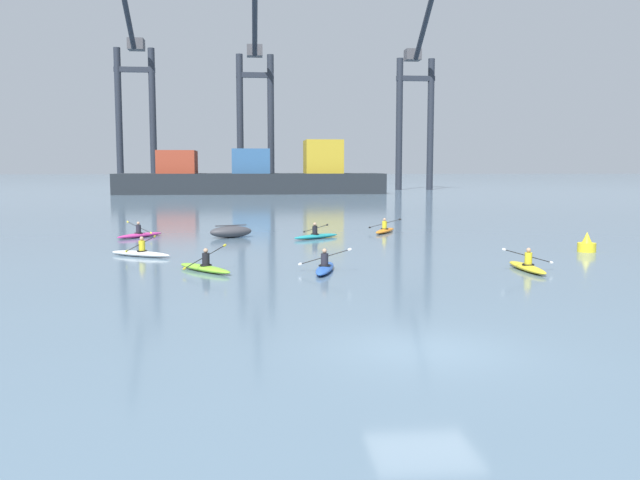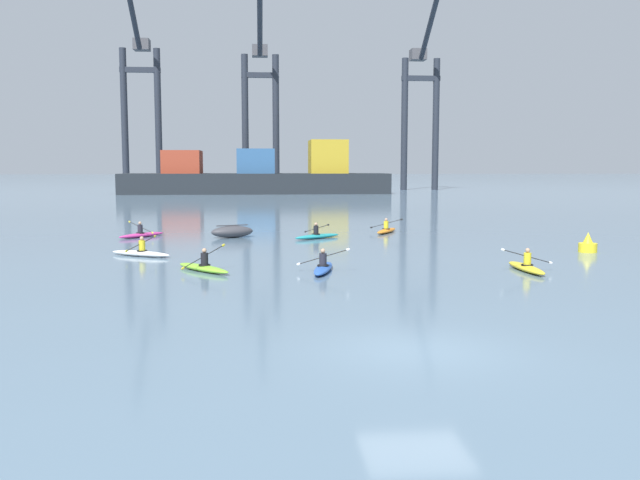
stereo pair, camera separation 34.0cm
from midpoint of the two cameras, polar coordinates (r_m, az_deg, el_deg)
name	(u,v)px [view 1 (the left image)]	position (r m, az deg, el deg)	size (l,w,h in m)	color
ground_plane	(424,349)	(16.25, 8.08, -9.00)	(800.00, 800.00, 0.00)	slate
container_barge	(254,177)	(110.73, -5.62, 5.26)	(42.19, 10.11, 8.52)	#1E2328
gantry_crane_west	(135,92)	(127.74, -15.25, 11.78)	(7.11, 18.01, 36.15)	#232833
gantry_crane_west_mid	(255,99)	(124.77, -5.49, 11.60)	(6.69, 16.68, 31.37)	#232833
gantry_crane_east_mid	(416,100)	(128.53, 7.89, 11.45)	(7.05, 16.10, 33.30)	#232833
capsized_dinghy	(231,232)	(41.40, -7.66, 0.68)	(2.82, 1.98, 0.76)	#38383D
channel_buoy	(587,245)	(36.58, 21.07, -0.36)	(0.90, 0.90, 1.00)	yellow
kayak_white	(141,253)	(33.53, -14.99, -1.04)	(3.23, 2.26, 0.95)	silver
kayak_magenta	(140,235)	(42.61, -14.99, 0.44)	(2.64, 3.00, 0.97)	#C13384
kayak_yellow	(527,267)	(29.15, 16.54, -2.13)	(2.23, 3.41, 0.97)	yellow
kayak_teal	(316,236)	(40.51, -0.58, 0.37)	(3.08, 2.52, 0.96)	teal
kayak_blue	(325,267)	(27.68, 0.05, -2.30)	(2.16, 3.45, 1.00)	#2856B2
kayak_orange	(385,230)	(44.26, 5.20, 0.83)	(2.13, 3.28, 0.98)	orange
kayak_lime	(205,267)	(28.17, -9.91, -2.25)	(2.57, 3.04, 1.07)	#7ABC2D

